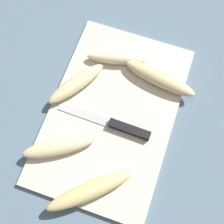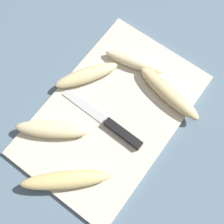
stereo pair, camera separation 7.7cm
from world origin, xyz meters
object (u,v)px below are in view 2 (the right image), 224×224
at_px(banana_cream_curved, 52,129).
at_px(banana_soft_right, 87,75).
at_px(banana_ripe_center, 169,93).
at_px(banana_golden_short, 66,180).
at_px(knife, 116,128).
at_px(banana_bright_far, 134,62).

relative_size(banana_cream_curved, banana_soft_right, 1.05).
bearing_deg(banana_cream_curved, banana_ripe_center, -35.60).
bearing_deg(banana_ripe_center, banana_golden_short, 167.16).
bearing_deg(banana_soft_right, banana_cream_curved, -172.59).
relative_size(knife, banana_golden_short, 1.33).
relative_size(knife, banana_bright_far, 1.47).
height_order(banana_golden_short, banana_cream_curved, banana_golden_short).
distance_m(banana_bright_far, banana_ripe_center, 0.12).
distance_m(banana_ripe_center, banana_cream_curved, 0.30).
xyz_separation_m(banana_cream_curved, banana_soft_right, (0.16, 0.02, -0.00)).
bearing_deg(banana_golden_short, banana_bright_far, 8.13).
height_order(banana_cream_curved, banana_soft_right, banana_cream_curved).
height_order(banana_golden_short, banana_ripe_center, same).
bearing_deg(banana_bright_far, banana_golden_short, -171.87).
bearing_deg(banana_cream_curved, banana_soft_right, 7.41).
bearing_deg(knife, banana_cream_curved, 129.84).
bearing_deg(banana_ripe_center, banana_bright_far, 79.45).
xyz_separation_m(banana_golden_short, banana_ripe_center, (0.32, -0.07, -0.00)).
bearing_deg(knife, banana_bright_far, 22.35).
distance_m(banana_ripe_center, banana_soft_right, 0.21).
bearing_deg(banana_golden_short, banana_ripe_center, -12.84).
bearing_deg(banana_cream_curved, banana_golden_short, -125.08).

